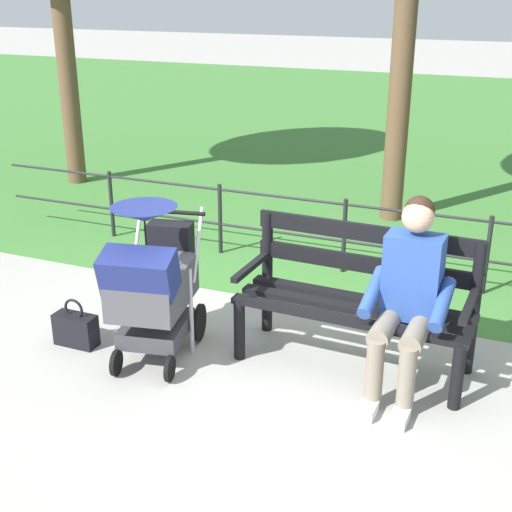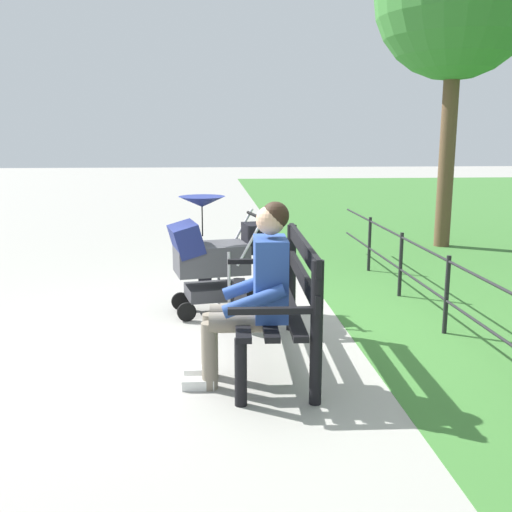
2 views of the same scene
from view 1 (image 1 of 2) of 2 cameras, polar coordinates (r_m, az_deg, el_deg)
The scene contains 7 objects.
ground_plane at distance 5.09m, azimuth 1.89°, elevation -7.90°, with size 60.00×60.00×0.00m, color #9E9B93.
grass_lawn at distance 13.28m, azimuth 15.86°, elevation 9.90°, with size 40.00×16.00×0.01m, color #3D7533.
park_bench at distance 4.81m, azimuth 8.34°, elevation -2.93°, with size 1.62×0.65×0.96m.
person_on_bench at distance 4.48m, azimuth 12.31°, elevation -2.99°, with size 0.54×0.74×1.28m.
stroller at distance 4.81m, azimuth -8.49°, elevation -2.05°, with size 0.66×0.96×1.15m.
handbag at distance 5.30m, azimuth -14.53°, elevation -5.80°, with size 0.32×0.14×0.37m.
park_fence at distance 6.28m, azimuth 9.65°, elevation 1.89°, with size 7.50×0.04×0.70m.
Camera 1 is at (-1.56, 4.15, 2.50)m, focal length 48.88 mm.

